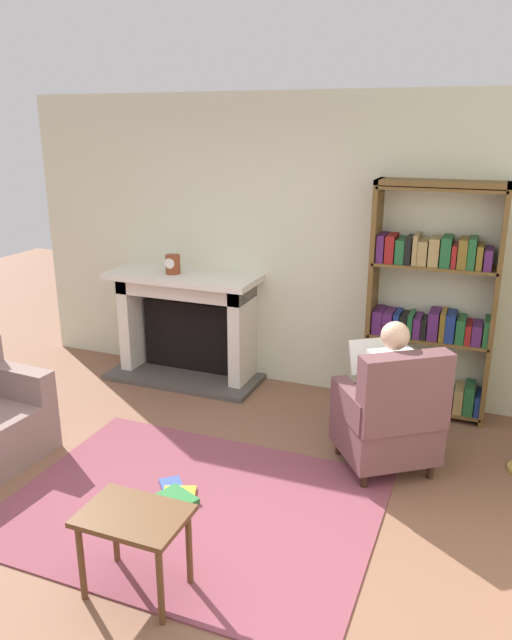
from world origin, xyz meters
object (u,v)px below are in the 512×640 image
bookshelf (431,310)px  seated_reader (385,386)px  armchair_reading (390,418)px  side_table (134,527)px  mantel_clock (173,264)px  fireplace (188,321)px

bookshelf → seated_reader: bookshelf is taller
armchair_reading → bookshelf: bearing=-132.0°
bookshelf → side_table: size_ratio=3.57×
armchair_reading → mantel_clock: bearing=-58.7°
mantel_clock → seated_reader: (2.19, -0.86, -0.54)m
mantel_clock → bookshelf: size_ratio=0.09×
side_table → mantel_clock: bearing=114.5°
mantel_clock → seated_reader: bearing=-21.4°
bookshelf → seated_reader: 1.06m
armchair_reading → side_table: size_ratio=1.73×
fireplace → side_table: bearing=-67.8°
armchair_reading → seated_reader: (-0.07, 0.10, 0.20)m
bookshelf → fireplace: bearing=-179.2°
bookshelf → armchair_reading: (-0.12, -1.09, -0.51)m
mantel_clock → seated_reader: 2.42m
seated_reader → side_table: seated_reader is taller
mantel_clock → armchair_reading: size_ratio=0.19×
bookshelf → side_table: (-1.16, -2.82, -0.52)m
fireplace → bookshelf: 2.32m
bookshelf → seated_reader: (-0.19, -1.00, -0.31)m
bookshelf → armchair_reading: size_ratio=2.06×
armchair_reading → side_table: armchair_reading is taller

